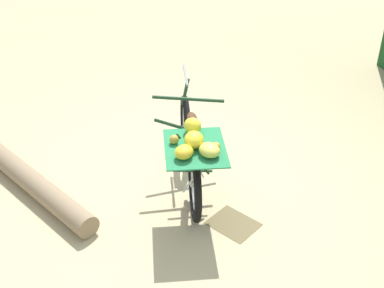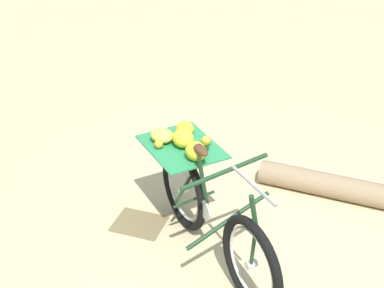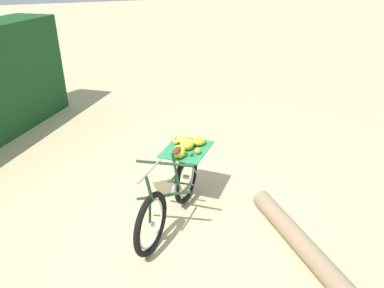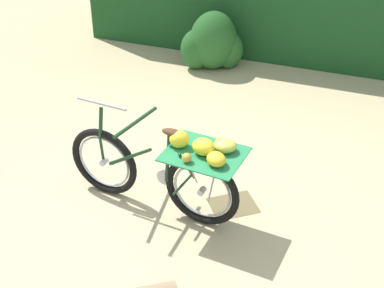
{
  "view_description": "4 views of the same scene",
  "coord_description": "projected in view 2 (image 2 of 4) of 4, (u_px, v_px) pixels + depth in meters",
  "views": [
    {
      "loc": [
        2.82,
        -3.15,
        3.12
      ],
      "look_at": [
        0.3,
        -0.33,
        0.78
      ],
      "focal_mm": 46.45,
      "sensor_mm": 36.0,
      "label": 1
    },
    {
      "loc": [
        -1.01,
        3.39,
        3.13
      ],
      "look_at": [
        0.24,
        -0.27,
        0.87
      ],
      "focal_mm": 53.16,
      "sensor_mm": 36.0,
      "label": 2
    },
    {
      "loc": [
        -3.55,
        1.16,
        2.94
      ],
      "look_at": [
        0.24,
        -0.38,
        0.9
      ],
      "focal_mm": 34.09,
      "sensor_mm": 36.0,
      "label": 3
    },
    {
      "loc": [
        -0.92,
        -4.14,
        3.5
      ],
      "look_at": [
        0.26,
        -0.31,
        0.87
      ],
      "focal_mm": 52.53,
      "sensor_mm": 36.0,
      "label": 4
    }
  ],
  "objects": [
    {
      "name": "fallen_log",
      "position": [
        372.0,
        194.0,
        5.19
      ],
      "size": [
        2.11,
        0.34,
        0.23
      ],
      "primitive_type": "cylinder",
      "rotation": [
        0.0,
        1.57,
        -0.05
      ],
      "color": "#937A5B",
      "rests_on": "ground_plane"
    },
    {
      "name": "bicycle",
      "position": [
        207.0,
        203.0,
        4.46
      ],
      "size": [
        1.51,
        1.43,
        1.03
      ],
      "rotation": [
        0.0,
        0.0,
        2.39
      ],
      "color": "black",
      "rests_on": "ground_plane"
    },
    {
      "name": "leaf_litter_patch",
      "position": [
        139.0,
        224.0,
        5.0
      ],
      "size": [
        0.44,
        0.36,
        0.01
      ],
      "primitive_type": "cube",
      "color": "olive",
      "rests_on": "ground_plane"
    },
    {
      "name": "ground_plane",
      "position": [
        210.0,
        257.0,
        4.63
      ],
      "size": [
        60.0,
        60.0,
        0.0
      ],
      "primitive_type": "plane",
      "color": "#C6B284"
    }
  ]
}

